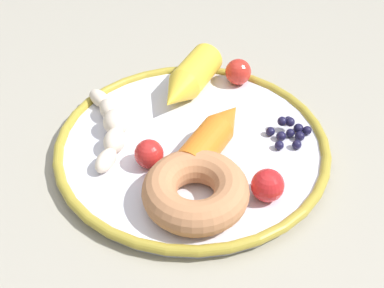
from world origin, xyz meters
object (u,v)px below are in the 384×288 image
object	(u,v)px
blueberry_pile	(290,132)
dining_table	(185,187)
plate	(192,146)
tomato_far	(238,72)
carrot_yellow	(188,80)
banana	(111,125)
carrot_orange	(214,134)
donut	(196,191)
tomato_mid	(268,185)
tomato_near	(149,154)

from	to	relation	value
blueberry_pile	dining_table	bearing A→B (deg)	-70.63
plate	tomato_far	size ratio (longest dim) A/B	9.30
plate	blueberry_pile	distance (m)	0.12
carrot_yellow	banana	bearing A→B (deg)	-29.11
carrot_orange	plate	bearing A→B (deg)	-80.22
carrot_yellow	donut	bearing A→B (deg)	22.86
carrot_yellow	donut	size ratio (longest dim) A/B	1.10
dining_table	blueberry_pile	world-z (taller)	blueberry_pile
blueberry_pile	tomato_far	xyz separation A→B (m)	(-0.08, -0.09, 0.01)
donut	tomato_mid	bearing A→B (deg)	117.03
donut	tomato_far	size ratio (longest dim) A/B	3.20
banana	tomato_near	xyz separation A→B (m)	(0.04, 0.06, 0.00)
banana	plate	bearing A→B (deg)	98.27
plate	carrot_orange	xyz separation A→B (m)	(-0.00, 0.03, 0.02)
carrot_orange	tomato_far	size ratio (longest dim) A/B	3.51
carrot_yellow	tomato_far	xyz separation A→B (m)	(-0.05, 0.05, -0.00)
plate	blueberry_pile	world-z (taller)	blueberry_pile
carrot_orange	tomato_far	xyz separation A→B (m)	(-0.13, -0.01, -0.00)
blueberry_pile	plate	bearing A→B (deg)	-62.79
tomato_mid	banana	bearing A→B (deg)	-100.71
dining_table	donut	world-z (taller)	donut
banana	donut	xyz separation A→B (m)	(0.07, 0.13, 0.01)
plate	tomato_far	world-z (taller)	tomato_far
dining_table	tomato_mid	distance (m)	0.17
banana	carrot_orange	xyz separation A→B (m)	(-0.02, 0.12, 0.01)
donut	tomato_near	size ratio (longest dim) A/B	3.38
carrot_yellow	tomato_mid	xyz separation A→B (m)	(0.14, 0.14, -0.00)
banana	carrot_orange	world-z (taller)	carrot_orange
carrot_orange	donut	world-z (taller)	carrot_orange
tomato_far	donut	bearing A→B (deg)	5.55
carrot_orange	carrot_yellow	world-z (taller)	carrot_yellow
carrot_orange	banana	bearing A→B (deg)	-81.42
plate	banana	bearing A→B (deg)	-81.73
blueberry_pile	tomato_near	xyz separation A→B (m)	(0.10, -0.14, 0.01)
plate	tomato_far	bearing A→B (deg)	174.20
plate	carrot_yellow	bearing A→B (deg)	-156.89
carrot_yellow	tomato_mid	distance (m)	0.20
dining_table	banana	bearing A→B (deg)	-72.66
dining_table	blueberry_pile	xyz separation A→B (m)	(-0.04, 0.12, 0.10)
carrot_orange	carrot_yellow	size ratio (longest dim) A/B	1.00
dining_table	plate	size ratio (longest dim) A/B	3.78
banana	donut	world-z (taller)	donut
donut	tomato_near	distance (m)	0.08
dining_table	donut	distance (m)	0.15
plate	banana	xyz separation A→B (m)	(0.01, -0.10, 0.02)
tomato_near	tomato_far	xyz separation A→B (m)	(-0.19, 0.05, 0.00)
carrot_orange	blueberry_pile	distance (m)	0.09
dining_table	carrot_yellow	distance (m)	0.14
carrot_orange	tomato_near	distance (m)	0.08
dining_table	banana	world-z (taller)	banana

